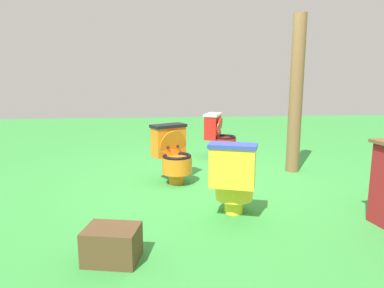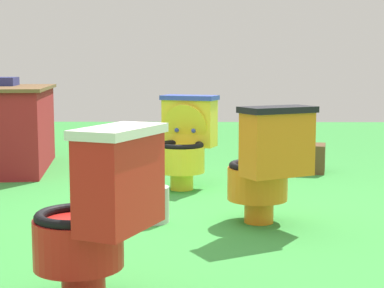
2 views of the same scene
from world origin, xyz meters
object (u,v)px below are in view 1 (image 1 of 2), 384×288
Objects in this scene: lemon_bucket at (229,173)px; small_crate at (112,244)px; toilet_orange at (173,153)px; toilet_red at (219,135)px; wooden_post at (296,95)px; toilet_yellow at (233,178)px.

small_crate is at bearing -33.60° from lemon_bucket.
toilet_orange and toilet_red have the same top height.
wooden_post reaches higher than small_crate.
toilet_orange is at bearing -95.32° from lemon_bucket.
lemon_bucket is at bearing 146.40° from small_crate.
toilet_red is at bearing 157.21° from small_crate.
wooden_post reaches higher than toilet_yellow.
lemon_bucket is at bearing -66.62° from wooden_post.
toilet_yellow is 1.32m from small_crate.
small_crate is at bearing 45.77° from toilet_orange.
wooden_post is at bearing 135.69° from small_crate.
wooden_post is at bearing 163.48° from toilet_orange.
toilet_orange is 1.87m from wooden_post.
toilet_red is 1.36m from lemon_bucket.
toilet_orange is at bearing 133.24° from toilet_yellow.
toilet_yellow reaches higher than small_crate.
toilet_orange is 2.63× the size of lemon_bucket.
toilet_yellow is at bearing 15.54° from toilet_red.
wooden_post reaches higher than toilet_red.
toilet_red is 3.46m from small_crate.
wooden_post is 3.33m from small_crate.
toilet_orange reaches higher than lemon_bucket.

